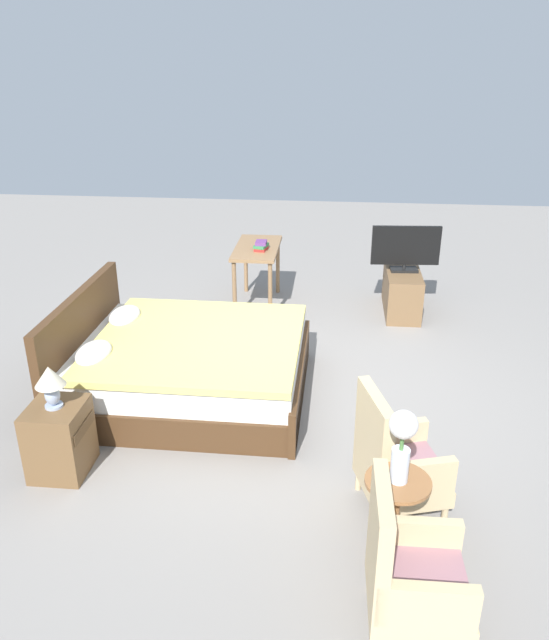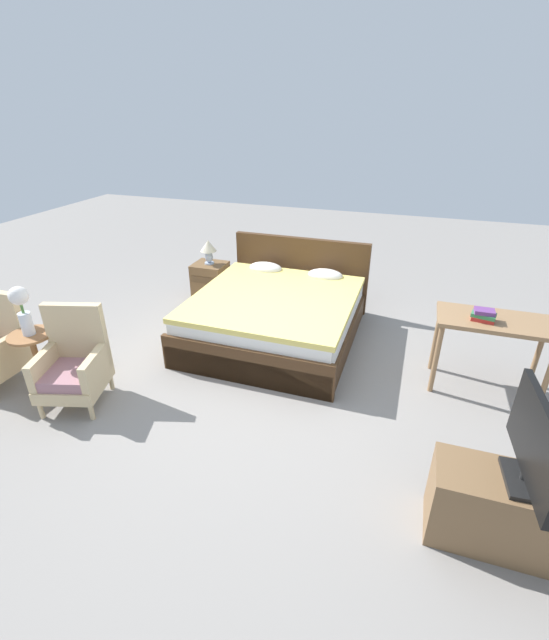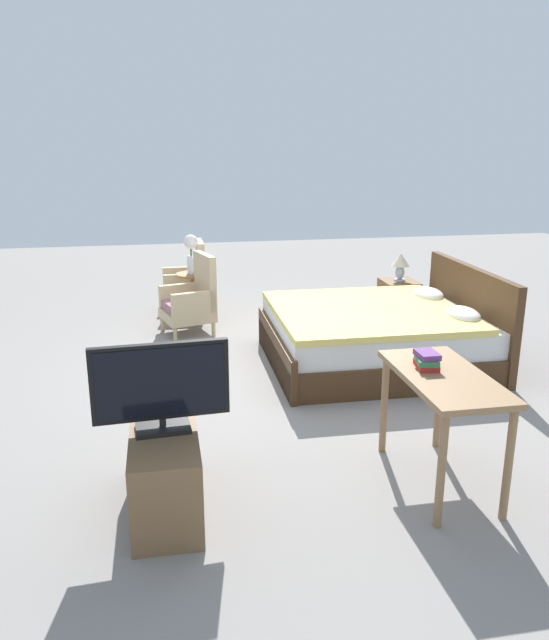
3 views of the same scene
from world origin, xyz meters
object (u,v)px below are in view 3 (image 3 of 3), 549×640
(side_table, at_px, (193,291))
(vanity_desk, at_px, (443,391))
(flower_vase, at_px, (191,250))
(bed, at_px, (379,335))
(table_lamp, at_px, (400,263))
(tv_stand, at_px, (165,469))
(armchair_by_window_left, at_px, (188,283))
(nightstand, at_px, (398,303))
(tv_flatscreen, at_px, (161,386))
(armchair_by_window_right, at_px, (192,301))
(book_stack, at_px, (427,360))

(side_table, xyz_separation_m, vanity_desk, (4.12, 1.37, 0.27))
(flower_vase, height_order, vanity_desk, flower_vase)
(bed, distance_m, table_lamp, 1.47)
(vanity_desk, bearing_deg, tv_stand, -90.66)
(armchair_by_window_left, distance_m, nightstand, 2.72)
(side_table, bearing_deg, bed, 42.96)
(vanity_desk, bearing_deg, tv_flatscreen, -90.58)
(flower_vase, xyz_separation_m, nightstand, (0.66, 2.43, -0.62))
(bed, xyz_separation_m, nightstand, (-1.22, 0.68, -0.02))
(armchair_by_window_right, distance_m, side_table, 0.48)
(armchair_by_window_left, bearing_deg, flower_vase, 3.92)
(armchair_by_window_right, relative_size, tv_stand, 0.96)
(table_lamp, height_order, vanity_desk, table_lamp)
(armchair_by_window_left, height_order, flower_vase, flower_vase)
(nightstand, distance_m, book_stack, 3.55)
(armchair_by_window_right, height_order, tv_stand, armchair_by_window_right)
(armchair_by_window_right, bearing_deg, armchair_by_window_left, 179.86)
(table_lamp, bearing_deg, vanity_desk, -17.06)
(armchair_by_window_right, relative_size, flower_vase, 1.93)
(side_table, bearing_deg, tv_stand, -5.60)
(bed, bearing_deg, armchair_by_window_right, -128.03)
(tv_flatscreen, distance_m, vanity_desk, 1.78)
(vanity_desk, bearing_deg, armchair_by_window_left, -163.14)
(vanity_desk, bearing_deg, book_stack, -153.01)
(table_lamp, xyz_separation_m, vanity_desk, (3.46, -1.06, -0.13))
(armchair_by_window_left, xyz_separation_m, nightstand, (1.16, 2.46, -0.09))
(bed, relative_size, flower_vase, 4.38)
(armchair_by_window_right, bearing_deg, flower_vase, 175.67)
(book_stack, bearing_deg, table_lamp, 161.25)
(tv_flatscreen, bearing_deg, nightstand, 140.56)
(nightstand, distance_m, table_lamp, 0.49)
(bed, xyz_separation_m, table_lamp, (-1.22, 0.68, 0.48))
(table_lamp, xyz_separation_m, book_stack, (3.32, -1.13, 0.04))
(side_table, height_order, book_stack, book_stack)
(flower_vase, bearing_deg, vanity_desk, 18.35)
(tv_stand, bearing_deg, table_lamp, 140.53)
(vanity_desk, bearing_deg, armchair_by_window_right, -158.91)
(armchair_by_window_right, xyz_separation_m, nightstand, (0.18, 2.46, -0.09))
(flower_vase, xyz_separation_m, tv_flatscreen, (4.10, -0.40, -0.09))
(tv_stand, bearing_deg, tv_flatscreen, 3.96)
(bed, bearing_deg, tv_flatscreen, -44.07)
(armchair_by_window_left, relative_size, flower_vase, 1.93)
(bed, distance_m, vanity_desk, 2.30)
(side_table, distance_m, flower_vase, 0.52)
(armchair_by_window_left, height_order, armchair_by_window_right, same)
(tv_stand, distance_m, vanity_desk, 1.81)
(bed, xyz_separation_m, armchair_by_window_right, (-1.40, -1.79, 0.08))
(armchair_by_window_left, distance_m, tv_flatscreen, 4.64)
(armchair_by_window_left, bearing_deg, side_table, 3.92)
(side_table, height_order, vanity_desk, vanity_desk)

